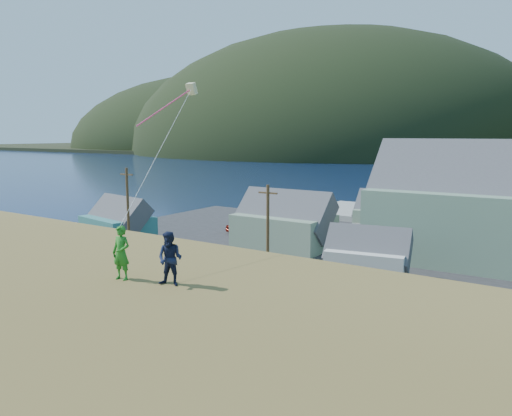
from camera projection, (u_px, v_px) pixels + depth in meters
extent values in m
plane|color=#0A1638|center=(314.00, 311.00, 34.03)|extent=(900.00, 900.00, 0.00)
cube|color=#4C3D19|center=(300.00, 319.00, 32.38)|extent=(110.00, 8.00, 0.10)
cube|color=#28282B|center=(394.00, 259.00, 48.03)|extent=(72.00, 36.00, 0.12)
cube|color=gray|center=(405.00, 216.00, 70.21)|extent=(26.00, 14.00, 0.90)
ellipsoid|color=black|center=(224.00, 146.00, 384.76)|extent=(240.00, 216.00, 108.00)
ellipsoid|color=black|center=(332.00, 149.00, 313.61)|extent=(260.00, 234.00, 143.00)
cube|color=#317272|center=(118.00, 229.00, 55.44)|extent=(8.19, 6.69, 2.76)
cube|color=#47474C|center=(117.00, 210.00, 55.13)|extent=(8.66, 6.63, 5.36)
cube|color=slate|center=(284.00, 231.00, 52.51)|extent=(9.73, 6.53, 3.44)
cube|color=#47474C|center=(284.00, 207.00, 52.13)|extent=(10.23, 6.28, 6.21)
cube|color=silver|center=(367.00, 264.00, 41.03)|extent=(6.94, 5.50, 2.50)
cube|color=#47474C|center=(368.00, 241.00, 40.75)|extent=(7.44, 5.59, 4.47)
cube|color=gray|center=(396.00, 222.00, 59.33)|extent=(9.45, 6.12, 2.90)
cube|color=#47474C|center=(397.00, 203.00, 58.99)|extent=(9.94, 6.15, 5.42)
cylinder|color=#47331E|center=(128.00, 216.00, 45.36)|extent=(0.24, 0.24, 8.83)
cylinder|color=#47331E|center=(268.00, 239.00, 37.20)|extent=(0.24, 0.24, 8.14)
imported|color=maroon|center=(242.00, 226.00, 60.73)|extent=(2.36, 4.62, 1.51)
imported|color=#325E7F|center=(460.00, 244.00, 51.15)|extent=(1.99, 4.29, 1.36)
imported|color=black|center=(406.00, 235.00, 55.55)|extent=(1.85, 3.94, 1.30)
imported|color=navy|center=(385.00, 246.00, 49.66)|extent=(1.93, 4.53, 1.53)
imported|color=slate|center=(268.00, 223.00, 62.82)|extent=(1.56, 4.19, 1.37)
imported|color=silver|center=(358.00, 229.00, 58.20)|extent=(2.61, 5.52, 1.56)
imported|color=black|center=(354.00, 240.00, 52.69)|extent=(2.46, 5.38, 1.53)
imported|color=#B9B9BE|center=(262.00, 232.00, 57.13)|extent=(1.79, 4.57, 1.48)
imported|color=#217720|center=(121.00, 253.00, 16.42)|extent=(0.72, 0.53, 1.80)
imported|color=#151C39|center=(170.00, 259.00, 15.77)|extent=(0.99, 0.86, 1.74)
cube|color=beige|center=(192.00, 89.00, 23.97)|extent=(0.45, 0.42, 0.60)
cylinder|color=#F74182|center=(165.00, 107.00, 23.40)|extent=(0.06, 0.06, 3.31)
cylinder|color=white|center=(163.00, 144.00, 20.13)|extent=(0.02, 0.02, 10.04)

